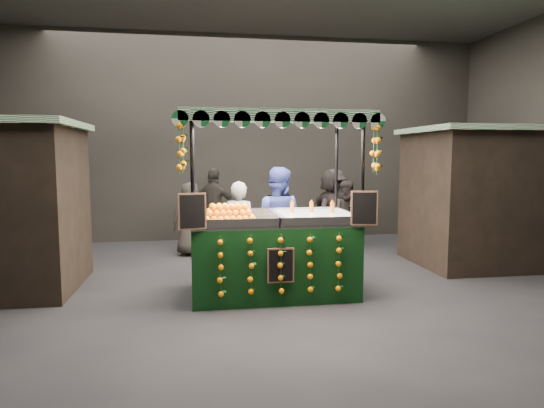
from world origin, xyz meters
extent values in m
plane|color=black|center=(0.00, 0.00, 0.00)|extent=(12.00, 12.00, 0.00)
cube|color=black|center=(0.00, 5.00, 2.50)|extent=(12.00, 0.10, 5.00)
cube|color=black|center=(0.00, -5.00, 2.50)|extent=(12.00, 0.10, 5.00)
cube|color=black|center=(4.40, 1.50, 1.25)|extent=(2.80, 2.00, 2.50)
cube|color=#135724|center=(4.40, 1.50, 2.55)|extent=(3.00, 2.20, 0.10)
cube|color=black|center=(-0.04, 0.15, 0.54)|extent=(2.38, 1.30, 1.08)
cube|color=silver|center=(-0.04, 0.15, 1.10)|extent=(2.38, 1.30, 0.04)
cylinder|color=black|center=(-1.19, -0.47, 1.30)|extent=(0.05, 0.05, 2.60)
cylinder|color=black|center=(1.12, -0.47, 1.30)|extent=(0.05, 0.05, 2.60)
cylinder|color=black|center=(-1.19, 0.77, 1.30)|extent=(0.05, 0.05, 2.60)
cylinder|color=black|center=(1.12, 0.77, 1.30)|extent=(0.05, 0.05, 2.60)
cube|color=#135724|center=(-0.04, 0.15, 2.64)|extent=(2.65, 1.57, 0.09)
cube|color=silver|center=(0.61, 0.15, 1.17)|extent=(1.06, 1.17, 0.09)
cube|color=black|center=(-1.21, -0.53, 1.35)|extent=(0.37, 0.10, 0.48)
cube|color=black|center=(1.13, -0.53, 1.35)|extent=(0.37, 0.10, 0.48)
cube|color=black|center=(-0.04, -0.54, 0.60)|extent=(0.37, 0.03, 0.48)
imported|color=slate|center=(-0.44, 1.23, 0.82)|extent=(0.70, 0.59, 1.65)
imported|color=navy|center=(0.21, 1.19, 0.94)|extent=(1.12, 1.01, 1.88)
imported|color=#2A2422|center=(-4.38, 3.47, 0.90)|extent=(0.76, 0.63, 1.79)
imported|color=#2D2624|center=(2.11, 3.10, 0.77)|extent=(0.86, 0.74, 1.54)
imported|color=#282420|center=(-0.74, 3.87, 0.90)|extent=(1.15, 0.82, 1.80)
imported|color=black|center=(1.97, 3.73, 0.89)|extent=(1.22, 1.31, 1.77)
imported|color=black|center=(-1.28, 3.17, 0.77)|extent=(0.77, 0.53, 1.53)
imported|color=#2E2725|center=(1.89, 3.67, 0.87)|extent=(0.98, 1.69, 1.74)
camera|label=1|loc=(-1.15, -6.70, 2.08)|focal=31.18mm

